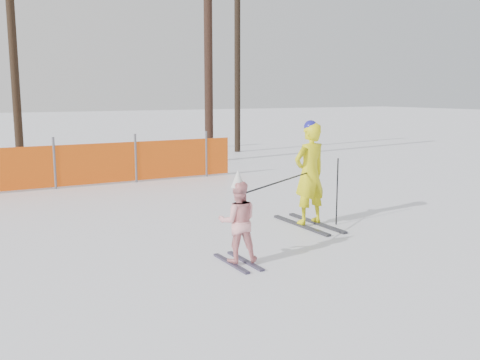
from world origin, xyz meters
name	(u,v)px	position (x,y,z in m)	size (l,w,h in m)	color
ground	(257,253)	(0.00, 0.00, 0.00)	(120.00, 120.00, 0.00)	white
adult	(310,174)	(1.64, 0.98, 0.91)	(0.67, 1.57, 1.83)	black
child	(238,221)	(-0.45, -0.26, 0.59)	(0.65, 0.92, 1.29)	black
ski_poles	(301,186)	(1.12, 0.51, 0.82)	(2.45, 1.14, 1.17)	black
tree_trunks	(156,68)	(2.69, 11.18, 3.12)	(8.07, 3.34, 7.01)	black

